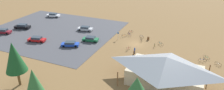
{
  "coord_description": "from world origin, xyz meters",
  "views": [
    {
      "loc": [
        -14.08,
        48.32,
        22.88
      ],
      "look_at": [
        4.56,
        5.38,
        1.2
      ],
      "focal_mm": 33.42,
      "sensor_mm": 36.0,
      "label": 1
    }
  ],
  "objects_px": {
    "pine_center": "(137,88)",
    "bicycle_green_mid_cluster": "(206,57)",
    "trash_bin": "(148,38)",
    "car_red_end_stall": "(37,39)",
    "lot_sign": "(118,35)",
    "car_blue_back_corner": "(70,44)",
    "car_maroon_mid_lot": "(3,31)",
    "car_silver_by_curb": "(85,28)",
    "visitor_by_pavilion": "(135,50)",
    "car_green_front_row": "(90,39)",
    "bicycle_white_lone_east": "(218,64)",
    "bicycle_yellow_yard_front": "(154,46)",
    "bicycle_orange_yard_right": "(124,36)",
    "bicycle_red_yard_left": "(131,32)",
    "bicycle_teal_near_porch": "(161,44)",
    "bicycle_red_by_bin": "(128,49)",
    "pine_far_west": "(14,57)",
    "bicycle_silver_lone_west": "(142,37)",
    "bicycle_blue_near_sign": "(202,60)",
    "pine_midwest": "(34,83)",
    "bicycle_black_back_row": "(141,40)",
    "bike_pavilion": "(165,69)",
    "car_black_near_entry": "(22,26)",
    "bicycle_purple_front_row": "(129,34)",
    "car_white_aisle_side": "(53,15)"
  },
  "relations": [
    {
      "from": "pine_center",
      "to": "bicycle_green_mid_cluster",
      "type": "distance_m",
      "value": 25.4
    },
    {
      "from": "trash_bin",
      "to": "car_red_end_stall",
      "type": "bearing_deg",
      "value": 25.71
    },
    {
      "from": "pine_center",
      "to": "lot_sign",
      "type": "bearing_deg",
      "value": -62.79
    },
    {
      "from": "car_blue_back_corner",
      "to": "lot_sign",
      "type": "bearing_deg",
      "value": -136.51
    },
    {
      "from": "car_maroon_mid_lot",
      "to": "car_silver_by_curb",
      "type": "relative_size",
      "value": 1.06
    },
    {
      "from": "car_maroon_mid_lot",
      "to": "visitor_by_pavilion",
      "type": "height_order",
      "value": "visitor_by_pavilion"
    },
    {
      "from": "pine_center",
      "to": "car_green_front_row",
      "type": "height_order",
      "value": "pine_center"
    },
    {
      "from": "lot_sign",
      "to": "visitor_by_pavilion",
      "type": "height_order",
      "value": "lot_sign"
    },
    {
      "from": "car_red_end_stall",
      "to": "car_silver_by_curb",
      "type": "bearing_deg",
      "value": -122.14
    },
    {
      "from": "lot_sign",
      "to": "car_blue_back_corner",
      "type": "xyz_separation_m",
      "value": [
        9.59,
        9.1,
        -0.73
      ]
    },
    {
      "from": "bicycle_white_lone_east",
      "to": "visitor_by_pavilion",
      "type": "distance_m",
      "value": 18.36
    },
    {
      "from": "car_red_end_stall",
      "to": "bicycle_yellow_yard_front",
      "type": "bearing_deg",
      "value": -163.01
    },
    {
      "from": "bicycle_green_mid_cluster",
      "to": "bicycle_orange_yard_right",
      "type": "bearing_deg",
      "value": -12.09
    },
    {
      "from": "lot_sign",
      "to": "car_green_front_row",
      "type": "height_order",
      "value": "lot_sign"
    },
    {
      "from": "bicycle_red_yard_left",
      "to": "car_silver_by_curb",
      "type": "height_order",
      "value": "car_silver_by_curb"
    },
    {
      "from": "bicycle_teal_near_porch",
      "to": "car_green_front_row",
      "type": "xyz_separation_m",
      "value": [
        17.96,
        5.07,
        0.31
      ]
    },
    {
      "from": "bicycle_yellow_yard_front",
      "to": "bicycle_red_by_bin",
      "type": "height_order",
      "value": "bicycle_red_by_bin"
    },
    {
      "from": "pine_far_west",
      "to": "bicycle_silver_lone_west",
      "type": "distance_m",
      "value": 34.09
    },
    {
      "from": "bicycle_blue_near_sign",
      "to": "bicycle_white_lone_east",
      "type": "distance_m",
      "value": 3.24
    },
    {
      "from": "lot_sign",
      "to": "pine_midwest",
      "type": "distance_m",
      "value": 30.69
    },
    {
      "from": "bicycle_red_yard_left",
      "to": "bicycle_black_back_row",
      "type": "bearing_deg",
      "value": 134.74
    },
    {
      "from": "lot_sign",
      "to": "car_red_end_stall",
      "type": "distance_m",
      "value": 22.05
    },
    {
      "from": "bike_pavilion",
      "to": "bicycle_black_back_row",
      "type": "relative_size",
      "value": 9.96
    },
    {
      "from": "pine_far_west",
      "to": "car_maroon_mid_lot",
      "type": "bearing_deg",
      "value": -35.65
    },
    {
      "from": "pine_far_west",
      "to": "bicycle_green_mid_cluster",
      "type": "relative_size",
      "value": 6.07
    },
    {
      "from": "lot_sign",
      "to": "pine_center",
      "type": "distance_m",
      "value": 28.85
    },
    {
      "from": "bike_pavilion",
      "to": "bicycle_teal_near_porch",
      "type": "height_order",
      "value": "bike_pavilion"
    },
    {
      "from": "bike_pavilion",
      "to": "bicycle_blue_near_sign",
      "type": "height_order",
      "value": "bike_pavilion"
    },
    {
      "from": "bicycle_orange_yard_right",
      "to": "bicycle_green_mid_cluster",
      "type": "bearing_deg",
      "value": 167.91
    },
    {
      "from": "bicycle_red_yard_left",
      "to": "bicycle_blue_near_sign",
      "type": "bearing_deg",
      "value": 153.36
    },
    {
      "from": "bicycle_red_yard_left",
      "to": "trash_bin",
      "type": "bearing_deg",
      "value": 153.89
    },
    {
      "from": "bike_pavilion",
      "to": "car_blue_back_corner",
      "type": "distance_m",
      "value": 26.02
    },
    {
      "from": "car_black_near_entry",
      "to": "car_silver_by_curb",
      "type": "relative_size",
      "value": 1.06
    },
    {
      "from": "bicycle_purple_front_row",
      "to": "visitor_by_pavilion",
      "type": "distance_m",
      "value": 11.16
    },
    {
      "from": "pine_far_west",
      "to": "bicycle_red_by_bin",
      "type": "relative_size",
      "value": 4.81
    },
    {
      "from": "pine_center",
      "to": "bicycle_red_by_bin",
      "type": "xyz_separation_m",
      "value": [
        8.3,
        -20.15,
        -4.26
      ]
    },
    {
      "from": "bicycle_green_mid_cluster",
      "to": "bicycle_purple_front_row",
      "type": "bearing_deg",
      "value": -16.57
    },
    {
      "from": "bicycle_red_yard_left",
      "to": "bicycle_white_lone_east",
      "type": "xyz_separation_m",
      "value": [
        -23.42,
        10.63,
        -0.01
      ]
    },
    {
      "from": "bicycle_orange_yard_right",
      "to": "visitor_by_pavilion",
      "type": "height_order",
      "value": "visitor_by_pavilion"
    },
    {
      "from": "bicycle_silver_lone_west",
      "to": "bicycle_white_lone_east",
      "type": "distance_m",
      "value": 21.04
    },
    {
      "from": "pine_midwest",
      "to": "bicycle_yellow_yard_front",
      "type": "relative_size",
      "value": 4.04
    },
    {
      "from": "pine_far_west",
      "to": "visitor_by_pavilion",
      "type": "bearing_deg",
      "value": -126.97
    },
    {
      "from": "car_silver_by_curb",
      "to": "car_blue_back_corner",
      "type": "bearing_deg",
      "value": 100.96
    },
    {
      "from": "pine_midwest",
      "to": "bicycle_black_back_row",
      "type": "distance_m",
      "value": 33.07
    },
    {
      "from": "bicycle_white_lone_east",
      "to": "car_green_front_row",
      "type": "xyz_separation_m",
      "value": [
        31.44,
        -0.44,
        0.34
      ]
    },
    {
      "from": "car_white_aisle_side",
      "to": "bike_pavilion",
      "type": "bearing_deg",
      "value": 150.74
    },
    {
      "from": "bicycle_red_yard_left",
      "to": "bicycle_silver_lone_west",
      "type": "height_order",
      "value": "bicycle_silver_lone_west"
    },
    {
      "from": "bicycle_orange_yard_right",
      "to": "bicycle_red_by_bin",
      "type": "relative_size",
      "value": 0.74
    },
    {
      "from": "bicycle_red_yard_left",
      "to": "car_black_near_entry",
      "type": "distance_m",
      "value": 33.9
    },
    {
      "from": "bicycle_green_mid_cluster",
      "to": "car_black_near_entry",
      "type": "xyz_separation_m",
      "value": [
        53.4,
        1.7,
        0.39
      ]
    }
  ]
}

